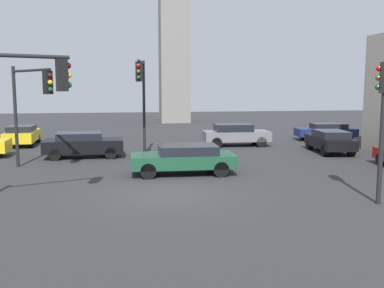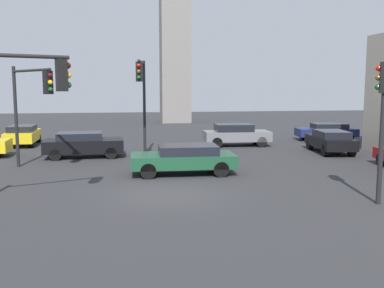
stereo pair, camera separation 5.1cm
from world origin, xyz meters
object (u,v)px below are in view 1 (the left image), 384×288
at_px(car_1, 330,141).
at_px(car_6, 235,134).
at_px(traffic_light_0, 142,88).
at_px(traffic_light_3, 383,105).
at_px(car_5, 326,131).
at_px(car_8, 184,158).
at_px(car_2, 83,144).
at_px(traffic_light_1, 31,96).
at_px(traffic_light_2, 0,95).
at_px(car_7, 22,135).

xyz_separation_m(car_1, car_6, (-4.72, 3.97, 0.05)).
height_order(traffic_light_0, traffic_light_3, traffic_light_0).
bearing_deg(traffic_light_3, car_5, -84.21).
bearing_deg(car_6, car_8, -115.28).
xyz_separation_m(car_2, car_6, (9.65, 3.31, 0.03)).
relative_size(traffic_light_1, car_5, 1.09).
distance_m(traffic_light_2, car_6, 18.33).
height_order(traffic_light_1, car_8, traffic_light_1).
bearing_deg(car_8, traffic_light_2, 43.25).
xyz_separation_m(car_1, car_7, (-18.80, 6.45, -0.01)).
bearing_deg(traffic_light_1, car_6, 84.88).
distance_m(traffic_light_2, car_8, 8.82).
relative_size(car_5, car_6, 1.00).
xyz_separation_m(traffic_light_2, car_5, (18.46, 16.26, -2.96)).
height_order(car_5, car_7, car_7).
height_order(traffic_light_3, car_6, traffic_light_3).
relative_size(car_1, car_5, 0.97).
bearing_deg(car_6, car_2, -158.01).
relative_size(car_1, car_8, 0.92).
height_order(traffic_light_3, car_5, traffic_light_3).
bearing_deg(car_8, traffic_light_1, -12.47).
xyz_separation_m(traffic_light_2, car_6, (11.03, 14.36, -2.86)).
relative_size(traffic_light_1, car_2, 1.12).
distance_m(traffic_light_0, car_6, 8.25).
xyz_separation_m(car_1, car_5, (2.70, 5.87, -0.05)).
distance_m(traffic_light_3, car_2, 15.88).
bearing_deg(traffic_light_0, car_5, 122.47).
xyz_separation_m(car_1, car_8, (-9.50, -4.90, -0.01)).
distance_m(traffic_light_0, traffic_light_3, 12.95).
height_order(car_2, car_5, car_2).
bearing_deg(car_6, traffic_light_3, -83.54).
distance_m(traffic_light_3, car_5, 18.23).
xyz_separation_m(traffic_light_1, car_2, (1.90, 3.81, -2.74)).
distance_m(traffic_light_3, car_1, 11.88).
bearing_deg(traffic_light_0, car_1, 99.88).
bearing_deg(traffic_light_0, traffic_light_2, -16.00).
height_order(traffic_light_2, car_8, traffic_light_2).
relative_size(traffic_light_2, car_5, 1.14).
bearing_deg(car_7, car_6, -101.20).
height_order(car_2, car_8, car_2).
distance_m(traffic_light_0, car_5, 15.45).
bearing_deg(car_7, traffic_light_2, -170.95).
distance_m(traffic_light_1, traffic_light_2, 7.25).
relative_size(traffic_light_0, car_8, 1.14).
height_order(traffic_light_3, car_7, traffic_light_3).
bearing_deg(traffic_light_1, traffic_light_3, 21.17).
bearing_deg(traffic_light_2, traffic_light_0, 44.93).
bearing_deg(traffic_light_3, car_7, -22.26).
bearing_deg(traffic_light_1, car_5, 78.66).
bearing_deg(car_5, car_6, 20.70).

